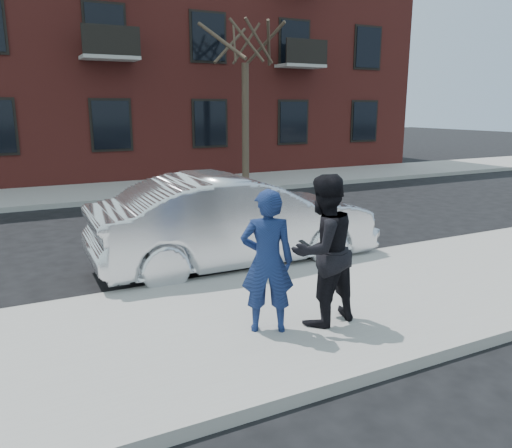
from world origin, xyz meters
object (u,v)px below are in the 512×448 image
street_tree (245,28)px  silver_sedan (236,221)px  man_hoodie (267,261)px  man_peacoat (323,250)px

street_tree → silver_sedan: 10.81m
man_hoodie → man_peacoat: (0.72, -0.10, 0.07)m
man_hoodie → street_tree: bearing=-89.5°
street_tree → man_hoodie: 13.53m
street_tree → silver_sedan: street_tree is taller
silver_sedan → man_peacoat: size_ratio=2.69×
silver_sedan → man_hoodie: bearing=163.2°
man_hoodie → man_peacoat: size_ratio=0.93×
street_tree → man_peacoat: 13.33m
man_peacoat → silver_sedan: bearing=-102.3°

